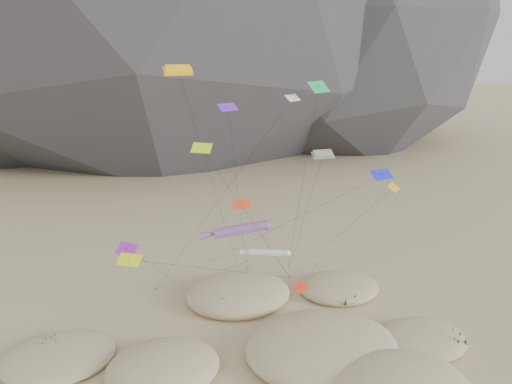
# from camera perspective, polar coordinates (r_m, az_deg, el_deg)

# --- Properties ---
(dunes) EXTENTS (48.39, 35.98, 4.00)m
(dunes) POSITION_cam_1_polar(r_m,az_deg,el_deg) (53.13, 1.58, -18.58)
(dunes) COLOR #CCB789
(dunes) RESTS_ON ground
(dune_grass) EXTENTS (44.11, 26.82, 1.54)m
(dune_grass) POSITION_cam_1_polar(r_m,az_deg,el_deg) (53.61, 2.81, -18.03)
(dune_grass) COLOR black
(dune_grass) RESTS_ON ground
(kite_stakes) EXTENTS (23.63, 5.94, 0.30)m
(kite_stakes) POSITION_cam_1_polar(r_m,az_deg,el_deg) (70.04, -1.23, -9.54)
(kite_stakes) COLOR #3F2D1E
(kite_stakes) RESTS_ON ground
(rainbow_tube_kite) EXTENTS (8.76, 11.68, 12.30)m
(rainbow_tube_kite) POSITION_cam_1_polar(r_m,az_deg,el_deg) (55.36, -2.08, -4.35)
(rainbow_tube_kite) COLOR red
(rainbow_tube_kite) RESTS_ON ground
(white_tube_kite) EXTENTS (5.18, 16.02, 9.45)m
(white_tube_kite) POSITION_cam_1_polar(r_m,az_deg,el_deg) (55.90, 1.17, -6.94)
(white_tube_kite) COLOR silver
(white_tube_kite) RESTS_ON ground
(orange_parafoil) EXTENTS (10.94, 16.03, 29.40)m
(orange_parafoil) POSITION_cam_1_polar(r_m,az_deg,el_deg) (48.36, -8.77, 13.16)
(orange_parafoil) COLOR #F4A80C
(orange_parafoil) RESTS_ON ground
(multi_parafoil) EXTENTS (2.49, 13.11, 20.10)m
(multi_parafoil) POSITION_cam_1_polar(r_m,az_deg,el_deg) (54.93, 7.61, 4.10)
(multi_parafoil) COLOR #F14919
(multi_parafoil) RESTS_ON ground
(delta_kites) EXTENTS (31.90, 17.62, 27.09)m
(delta_kites) POSITION_cam_1_polar(r_m,az_deg,el_deg) (52.65, 0.86, 0.99)
(delta_kites) COLOR #EF9F0C
(delta_kites) RESTS_ON ground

